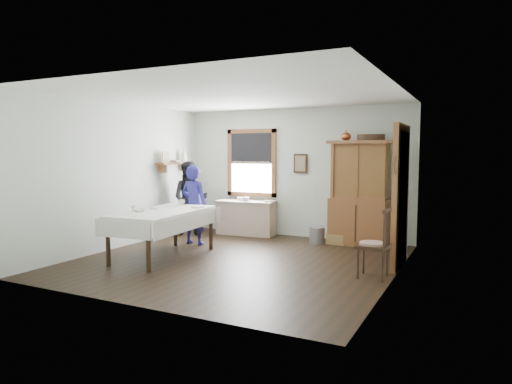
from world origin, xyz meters
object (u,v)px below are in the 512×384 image
spindle_chair (373,243)px  figure_dark (191,202)px  work_counter (246,218)px  pail (317,235)px  china_hutch (359,193)px  dining_table (163,234)px  wicker_basket (336,239)px  woman_blue (194,208)px

spindle_chair → figure_dark: bearing=164.1°
work_counter → pail: bearing=-12.5°
pail → china_hutch: bearing=15.8°
pail → dining_table: bearing=-130.4°
pail → wicker_basket: bearing=14.4°
pail → woman_blue: size_ratio=0.22×
dining_table → woman_blue: woman_blue is taller
dining_table → figure_dark: 2.03m
wicker_basket → spindle_chair: bearing=-61.2°
figure_dark → woman_blue: bearing=-68.7°
work_counter → china_hutch: bearing=-5.1°
work_counter → china_hutch: china_hutch is taller
wicker_basket → figure_dark: figure_dark is taller
dining_table → wicker_basket: dining_table is taller
dining_table → spindle_chair: 3.49m
wicker_basket → woman_blue: size_ratio=0.24×
dining_table → pail: 3.03m
spindle_chair → pail: (-1.51, 1.99, -0.34)m
china_hutch → figure_dark: (-3.45, -0.64, -0.27)m
woman_blue → figure_dark: bearing=-49.6°
china_hutch → pail: bearing=-161.6°
dining_table → figure_dark: figure_dark is taller
work_counter → spindle_chair: bearing=-39.6°
wicker_basket → woman_blue: (-2.48, -1.23, 0.61)m
wicker_basket → work_counter: bearing=176.4°
spindle_chair → wicker_basket: 2.42m
work_counter → wicker_basket: (2.06, -0.13, -0.27)m
china_hutch → spindle_chair: bearing=-68.7°
dining_table → woman_blue: size_ratio=1.41×
dining_table → wicker_basket: (2.32, 2.39, -0.30)m
china_hutch → woman_blue: china_hutch is taller
spindle_chair → pail: 2.53m
china_hutch → spindle_chair: china_hutch is taller
spindle_chair → pail: size_ratio=3.15×
wicker_basket → china_hutch: bearing=17.0°
china_hutch → wicker_basket: bearing=-160.4°
work_counter → pail: 1.72m
china_hutch → pail: size_ratio=6.26×
spindle_chair → wicker_basket: bearing=123.3°
work_counter → woman_blue: (-0.42, -1.36, 0.34)m
work_counter → figure_dark: figure_dark is taller
pail → spindle_chair: bearing=-52.8°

